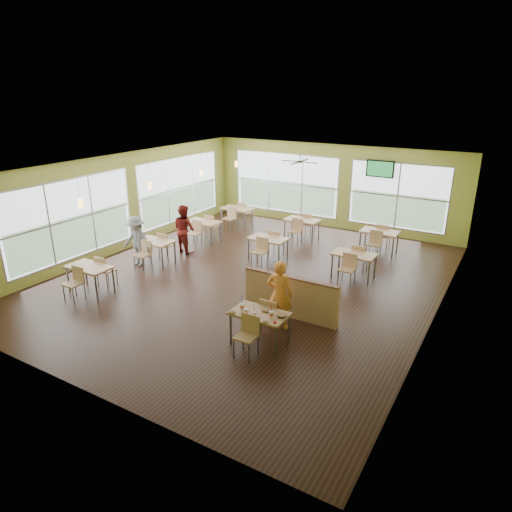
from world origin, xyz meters
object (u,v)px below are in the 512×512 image
(man_plaid, at_px, (280,295))
(food_basket, at_px, (282,315))
(main_table, at_px, (260,318))
(half_wall_divider, at_px, (290,297))

(man_plaid, height_order, food_basket, man_plaid)
(man_plaid, bearing_deg, main_table, 79.85)
(half_wall_divider, relative_size, man_plaid, 1.47)
(main_table, xyz_separation_m, man_plaid, (0.01, 0.87, 0.18))
(food_basket, bearing_deg, half_wall_divider, 109.37)
(half_wall_divider, height_order, man_plaid, man_plaid)
(food_basket, bearing_deg, main_table, -171.14)
(main_table, bearing_deg, half_wall_divider, 90.00)
(main_table, height_order, man_plaid, man_plaid)
(half_wall_divider, distance_m, man_plaid, 0.65)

